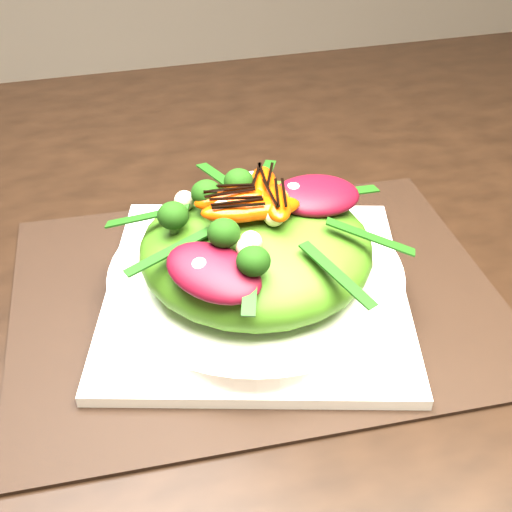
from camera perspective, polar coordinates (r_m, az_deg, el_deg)
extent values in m
cube|color=black|center=(0.85, 13.16, 4.48)|extent=(1.60, 0.90, 0.75)
cube|color=black|center=(0.65, 0.00, -3.35)|extent=(0.47, 0.37, 0.00)
cube|color=white|center=(0.65, 0.00, -2.87)|extent=(0.34, 0.34, 0.01)
cylinder|color=white|center=(0.64, 0.00, -1.80)|extent=(0.33, 0.33, 0.02)
ellipsoid|color=#3E6E14|center=(0.61, 0.00, 0.65)|extent=(0.24, 0.24, 0.07)
ellipsoid|color=#460713|center=(0.62, 5.08, 5.06)|extent=(0.09, 0.06, 0.02)
ellipsoid|color=#C93103|center=(0.60, -1.48, 4.44)|extent=(0.07, 0.06, 0.02)
sphere|color=#113509|center=(0.61, -6.64, 5.05)|extent=(0.04, 0.04, 0.04)
sphere|color=beige|center=(0.57, 2.66, 2.25)|extent=(0.02, 0.02, 0.02)
cube|color=black|center=(0.59, -1.49, 5.17)|extent=(0.04, 0.03, 0.00)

